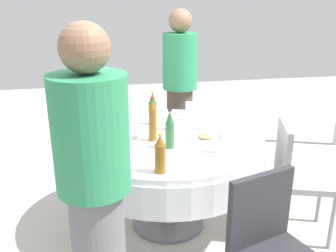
# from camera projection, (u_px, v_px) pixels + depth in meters

# --- Properties ---
(ground_plane) EXTENTS (10.00, 10.00, 0.00)m
(ground_plane) POSITION_uv_depth(u_px,v_px,m) (168.00, 223.00, 2.97)
(ground_plane) COLOR #B7B2A8
(dining_table) EXTENTS (1.43, 1.43, 0.74)m
(dining_table) POSITION_uv_depth(u_px,v_px,m) (168.00, 155.00, 2.78)
(dining_table) COLOR white
(dining_table) RESTS_ON ground_plane
(bottle_amber_outer) EXTENTS (0.06, 0.06, 0.32)m
(bottle_amber_outer) POSITION_uv_depth(u_px,v_px,m) (153.00, 120.00, 2.61)
(bottle_amber_outer) COLOR #8C5619
(bottle_amber_outer) RESTS_ON dining_table
(bottle_green_far) EXTENTS (0.06, 0.06, 0.27)m
(bottle_green_far) POSITION_uv_depth(u_px,v_px,m) (170.00, 130.00, 2.49)
(bottle_green_far) COLOR #2D6B38
(bottle_green_far) RESTS_ON dining_table
(bottle_green_near) EXTENTS (0.06, 0.06, 0.28)m
(bottle_green_near) POSITION_uv_depth(u_px,v_px,m) (153.00, 109.00, 2.96)
(bottle_green_near) COLOR #2D6B38
(bottle_green_near) RESTS_ON dining_table
(bottle_amber_north) EXTENTS (0.07, 0.07, 0.24)m
(bottle_amber_north) POSITION_uv_depth(u_px,v_px,m) (160.00, 155.00, 2.14)
(bottle_amber_north) COLOR #8C5619
(bottle_amber_north) RESTS_ON dining_table
(wine_glass_north) EXTENTS (0.08, 0.08, 0.15)m
(wine_glass_north) POSITION_uv_depth(u_px,v_px,m) (170.00, 116.00, 2.83)
(wine_glass_north) COLOR white
(wine_glass_north) RESTS_ON dining_table
(wine_glass_front) EXTENTS (0.06, 0.06, 0.15)m
(wine_glass_front) POSITION_uv_depth(u_px,v_px,m) (189.00, 107.00, 3.07)
(wine_glass_front) COLOR white
(wine_glass_front) RESTS_ON dining_table
(wine_glass_left) EXTENTS (0.06, 0.06, 0.14)m
(wine_glass_left) POSITION_uv_depth(u_px,v_px,m) (221.00, 139.00, 2.42)
(wine_glass_left) COLOR white
(wine_glass_left) RESTS_ON dining_table
(wine_glass_south) EXTENTS (0.07, 0.07, 0.13)m
(wine_glass_south) POSITION_uv_depth(u_px,v_px,m) (204.00, 118.00, 2.84)
(wine_glass_south) COLOR white
(wine_glass_south) RESTS_ON dining_table
(wine_glass_rear) EXTENTS (0.06, 0.06, 0.14)m
(wine_glass_rear) POSITION_uv_depth(u_px,v_px,m) (97.00, 126.00, 2.66)
(wine_glass_rear) COLOR white
(wine_glass_rear) RESTS_ON dining_table
(plate_rear) EXTENTS (0.26, 0.26, 0.04)m
(plate_rear) POSITION_uv_depth(u_px,v_px,m) (205.00, 138.00, 2.66)
(plate_rear) COLOR white
(plate_rear) RESTS_ON dining_table
(plate_west) EXTENTS (0.21, 0.21, 0.02)m
(plate_west) POSITION_uv_depth(u_px,v_px,m) (125.00, 124.00, 2.97)
(plate_west) COLOR white
(plate_west) RESTS_ON dining_table
(spoon_far) EXTENTS (0.18, 0.03, 0.00)m
(spoon_far) POSITION_uv_depth(u_px,v_px,m) (105.00, 158.00, 2.36)
(spoon_far) COLOR silver
(spoon_far) RESTS_ON dining_table
(folded_napkin) EXTENTS (0.18, 0.18, 0.02)m
(folded_napkin) POSITION_uv_depth(u_px,v_px,m) (125.00, 136.00, 2.71)
(folded_napkin) COLOR white
(folded_napkin) RESTS_ON dining_table
(person_outer) EXTENTS (0.34, 0.34, 1.61)m
(person_outer) POSITION_uv_depth(u_px,v_px,m) (180.00, 89.00, 3.70)
(person_outer) COLOR #4C3F33
(person_outer) RESTS_ON ground_plane
(person_far) EXTENTS (0.34, 0.34, 1.62)m
(person_far) POSITION_uv_depth(u_px,v_px,m) (95.00, 193.00, 1.72)
(person_far) COLOR slate
(person_far) RESTS_ON ground_plane
(chair_left) EXTENTS (0.50, 0.50, 0.87)m
(chair_left) POSITION_uv_depth(u_px,v_px,m) (271.00, 244.00, 1.90)
(chair_left) COLOR #2D2D33
(chair_left) RESTS_ON ground_plane
(chair_south) EXTENTS (0.50, 0.50, 0.87)m
(chair_south) POSITION_uv_depth(u_px,v_px,m) (295.00, 171.00, 2.69)
(chair_south) COLOR #99999E
(chair_south) RESTS_ON ground_plane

